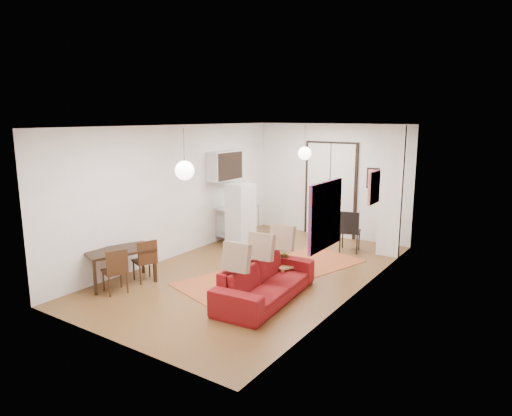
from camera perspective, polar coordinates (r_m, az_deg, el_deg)
The scene contains 27 objects.
floor at distance 9.28m, azimuth -0.02°, elevation -7.99°, with size 7.00×7.00×0.00m, color brown.
ceiling at distance 8.75m, azimuth -0.02°, elevation 10.21°, with size 4.20×7.00×0.02m, color silver.
wall_back at distance 11.93m, azimuth 9.40°, elevation 3.40°, with size 4.20×0.02×2.90m, color silver.
wall_front at distance 6.38m, azimuth -17.87°, elevation -4.00°, with size 4.20×0.02×2.90m, color silver.
wall_left at distance 10.21m, azimuth -9.87°, elevation 2.04°, with size 0.02×7.00×2.90m, color silver.
wall_right at distance 7.95m, azimuth 12.65°, elevation -0.72°, with size 0.02×7.00×2.90m, color silver.
double_doors at distance 11.93m, azimuth 9.27°, elevation 2.19°, with size 1.44×0.06×2.50m, color silver.
stub_partition at distance 10.40m, azimuth 16.50°, elevation 1.91°, with size 0.50×0.10×2.90m, color silver.
wall_cabinet at distance 11.16m, azimuth -3.94°, elevation 5.30°, with size 0.35×1.00×0.70m, color silver.
painting_popart at distance 6.79m, azimuth 8.68°, elevation -0.91°, with size 0.05×1.00×1.00m, color red.
painting_abstract at distance 8.64m, azimuth 14.54°, elevation 2.50°, with size 0.05×0.50×0.60m, color beige.
poster_back at distance 11.46m, azimuth 14.60°, elevation 3.61°, with size 0.40×0.03×0.50m, color red.
print_left at distance 11.64m, azimuth -3.02°, elevation 5.81°, with size 0.03×0.44×0.54m, color #A87746.
pendant_back at distance 10.51m, azimuth 6.11°, elevation 6.81°, with size 0.30×0.30×0.80m.
pendant_front at distance 7.23m, azimuth -8.92°, elevation 4.66°, with size 0.30×0.30×0.80m.
kilim_rug at distance 9.28m, azimuth 2.36°, elevation -7.97°, with size 1.51×4.02×0.01m, color #BB582E.
sofa at distance 7.87m, azimuth 1.24°, elevation -9.07°, with size 2.26×0.88×0.66m, color maroon.
coffee_table at distance 8.83m, azimuth 3.00°, elevation -6.98°, with size 0.88×0.71×0.34m.
potted_plant at distance 8.72m, azimuth 3.58°, elevation -5.77°, with size 0.30×0.26×0.33m, color #295A28.
kitchen_counter at distance 11.51m, azimuth -2.30°, elevation -1.33°, with size 0.71×1.19×0.86m.
bowl at distance 11.20m, azimuth -3.22°, elevation 0.08°, with size 0.20×0.20×0.05m, color silver.
soap_bottle at distance 11.62m, azimuth -1.59°, elevation 0.83°, with size 0.08×0.08×0.18m, color #538EB5.
fridge at distance 10.89m, azimuth -1.95°, elevation -0.90°, with size 0.54×0.54×1.52m, color silver.
dining_table at distance 8.86m, azimuth -16.70°, elevation -5.44°, with size 1.06×1.36×0.66m.
dining_chair_near at distance 8.97m, azimuth -13.41°, elevation -5.85°, with size 0.50×0.60×0.82m.
dining_chair_far at distance 8.53m, azimuth -16.87°, elevation -6.93°, with size 0.50×0.60×0.82m.
black_side_chair at distance 10.81m, azimuth 11.88°, elevation -2.28°, with size 0.54×0.54×0.97m.
Camera 1 is at (4.87, -7.27, 3.09)m, focal length 32.00 mm.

